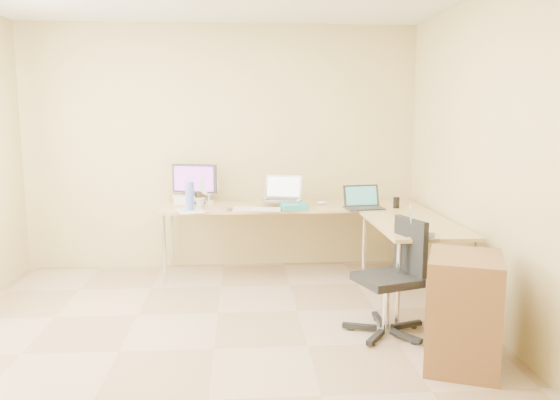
{
  "coord_description": "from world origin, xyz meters",
  "views": [
    {
      "loc": [
        0.21,
        -3.78,
        1.67
      ],
      "look_at": [
        0.55,
        1.1,
        0.9
      ],
      "focal_mm": 35.59,
      "sensor_mm": 36.0,
      "label": 1
    }
  ],
  "objects": [
    {
      "name": "wall_back",
      "position": [
        0.0,
        2.25,
        1.3
      ],
      "size": [
        4.5,
        0.0,
        4.5
      ],
      "primitive_type": "plane",
      "rotation": [
        1.57,
        0.0,
        0.0
      ],
      "color": "#C9BD80",
      "rests_on": "ground"
    },
    {
      "name": "wall_front",
      "position": [
        0.0,
        -2.25,
        1.3
      ],
      "size": [
        4.5,
        0.0,
        4.5
      ],
      "primitive_type": "plane",
      "rotation": [
        -1.57,
        0.0,
        0.0
      ],
      "color": "#C9BD80",
      "rests_on": "ground"
    },
    {
      "name": "cabinet",
      "position": [
        1.66,
        -0.37,
        0.36
      ],
      "size": [
        0.63,
        0.69,
        0.78
      ],
      "primitive_type": "cube",
      "rotation": [
        0.0,
        0.0,
        -0.38
      ],
      "color": "#9D5E35",
      "rests_on": "ground"
    },
    {
      "name": "office_chair",
      "position": [
        1.29,
        0.2,
        0.5
      ],
      "size": [
        0.67,
        0.67,
        0.89
      ],
      "primitive_type": "cube",
      "rotation": [
        0.0,
        0.0,
        0.32
      ],
      "color": "black",
      "rests_on": "ground"
    },
    {
      "name": "desk_fan",
      "position": [
        -0.13,
        2.05,
        0.86
      ],
      "size": [
        0.22,
        0.22,
        0.27
      ],
      "primitive_type": "cylinder",
      "rotation": [
        0.0,
        0.0,
        0.05
      ],
      "color": "silver",
      "rests_on": "desk_main"
    },
    {
      "name": "keyboard",
      "position": [
        0.35,
        1.55,
        0.74
      ],
      "size": [
        0.49,
        0.22,
        0.02
      ],
      "primitive_type": "cube",
      "rotation": [
        0.0,
        0.0,
        -0.18
      ],
      "color": "silver",
      "rests_on": "desk_main"
    },
    {
      "name": "papers",
      "position": [
        -0.29,
        1.55,
        0.73
      ],
      "size": [
        0.32,
        0.39,
        0.01
      ],
      "primitive_type": "cube",
      "rotation": [
        0.0,
        0.0,
        0.27
      ],
      "color": "silver",
      "rests_on": "desk_main"
    },
    {
      "name": "mug",
      "position": [
        -0.21,
        1.77,
        0.78
      ],
      "size": [
        0.13,
        0.13,
        0.09
      ],
      "primitive_type": "imported",
      "rotation": [
        0.0,
        0.0,
        -0.41
      ],
      "color": "silver",
      "rests_on": "desk_main"
    },
    {
      "name": "desk_return",
      "position": [
        1.7,
        0.85,
        0.36
      ],
      "size": [
        0.7,
        1.3,
        0.73
      ],
      "primitive_type": "cube",
      "color": "tan",
      "rests_on": "ground"
    },
    {
      "name": "monitor",
      "position": [
        -0.28,
        2.05,
        0.94
      ],
      "size": [
        0.51,
        0.29,
        0.41
      ],
      "primitive_type": "cube",
      "rotation": [
        0.0,
        0.0,
        -0.29
      ],
      "color": "#262626",
      "rests_on": "desk_main"
    },
    {
      "name": "laptop_center",
      "position": [
        0.62,
        1.79,
        0.91
      ],
      "size": [
        0.45,
        0.39,
        0.25
      ],
      "primitive_type": "cube",
      "rotation": [
        0.0,
        0.0,
        -0.28
      ],
      "color": "#9E9DAA",
      "rests_on": "desk_main"
    },
    {
      "name": "black_cup",
      "position": [
        1.75,
        1.59,
        0.78
      ],
      "size": [
        0.08,
        0.08,
        0.11
      ],
      "primitive_type": "cylinder",
      "rotation": [
        0.0,
        0.0,
        -0.3
      ],
      "color": "black",
      "rests_on": "desk_main"
    },
    {
      "name": "book_stack",
      "position": [
        0.72,
        1.65,
        0.76
      ],
      "size": [
        0.28,
        0.36,
        0.06
      ],
      "primitive_type": "cube",
      "rotation": [
        0.0,
        0.0,
        0.11
      ],
      "color": "teal",
      "rests_on": "desk_main"
    },
    {
      "name": "laptop_return",
      "position": [
        1.6,
        0.3,
        0.82
      ],
      "size": [
        0.34,
        0.3,
        0.19
      ],
      "primitive_type": "cube",
      "rotation": [
        0.0,
        0.0,
        1.22
      ],
      "color": "silver",
      "rests_on": "desk_return"
    },
    {
      "name": "water_bottle",
      "position": [
        -0.29,
        1.55,
        0.87
      ],
      "size": [
        0.1,
        0.1,
        0.29
      ],
      "primitive_type": "cylinder",
      "rotation": [
        0.0,
        0.0,
        -0.23
      ],
      "color": "#546FCE",
      "rests_on": "desk_main"
    },
    {
      "name": "floor",
      "position": [
        0.0,
        0.0,
        0.0
      ],
      "size": [
        4.5,
        4.5,
        0.0
      ],
      "primitive_type": "plane",
      "color": "tan",
      "rests_on": "ground"
    },
    {
      "name": "mouse",
      "position": [
        1.03,
        1.83,
        0.75
      ],
      "size": [
        0.12,
        0.09,
        0.04
      ],
      "primitive_type": "ellipsoid",
      "rotation": [
        0.0,
        0.0,
        -0.22
      ],
      "color": "white",
      "rests_on": "desk_main"
    },
    {
      "name": "white_box",
      "position": [
        -0.4,
        2.05,
        0.77
      ],
      "size": [
        0.24,
        0.19,
        0.08
      ],
      "primitive_type": "cube",
      "rotation": [
        0.0,
        0.0,
        0.19
      ],
      "color": "white",
      "rests_on": "desk_main"
    },
    {
      "name": "laptop_black",
      "position": [
        1.42,
        1.56,
        0.85
      ],
      "size": [
        0.4,
        0.32,
        0.23
      ],
      "primitive_type": "cube",
      "rotation": [
        0.0,
        0.0,
        0.16
      ],
      "color": "#252525",
      "rests_on": "desk_main"
    },
    {
      "name": "cd_stack",
      "position": [
        0.07,
        1.55,
        0.74
      ],
      "size": [
        0.14,
        0.14,
        0.03
      ],
      "primitive_type": "cylinder",
      "rotation": [
        0.0,
        0.0,
        -0.19
      ],
      "color": "silver",
      "rests_on": "desk_main"
    },
    {
      "name": "desk_main",
      "position": [
        0.72,
        1.85,
        0.36
      ],
      "size": [
        2.65,
        0.7,
        0.73
      ],
      "primitive_type": "cube",
      "color": "tan",
      "rests_on": "ground"
    },
    {
      "name": "wall_right",
      "position": [
        2.1,
        0.0,
        1.3
      ],
      "size": [
        0.0,
        4.5,
        4.5
      ],
      "primitive_type": "plane",
      "rotation": [
        1.57,
        0.0,
        -1.57
      ],
      "color": "#C9BD80",
      "rests_on": "ground"
    }
  ]
}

